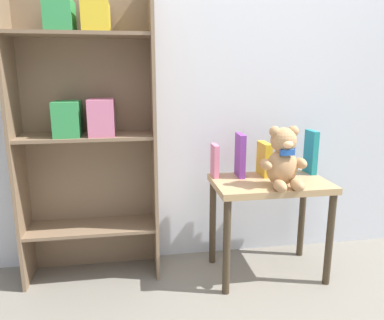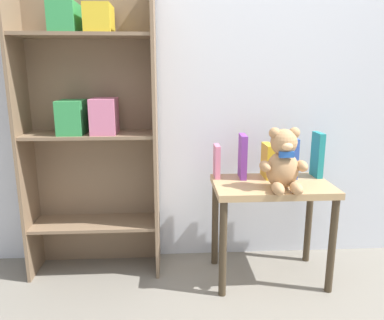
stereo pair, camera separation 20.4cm
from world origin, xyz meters
The scene contains 9 objects.
wall_back centered at (0.00, 1.47, 1.25)m, with size 4.80×0.06×2.50m.
bookshelf_side centered at (-0.85, 1.33, 0.90)m, with size 0.74×0.27×1.64m.
display_table centered at (0.14, 1.14, 0.47)m, with size 0.64×0.40×0.57m.
teddy_bear centered at (0.17, 1.03, 0.71)m, with size 0.25×0.22×0.32m.
book_standing_pink centered at (-0.15, 1.28, 0.66)m, with size 0.03×0.11×0.19m, color #D17093.
book_standing_purple centered at (0.00, 1.26, 0.69)m, with size 0.03×0.14×0.25m, color purple.
book_standing_yellow centered at (0.14, 1.26, 0.66)m, with size 0.04×0.15×0.19m, color gold.
book_standing_blue centered at (0.29, 1.25, 0.68)m, with size 0.03×0.11×0.23m, color #2D51B7.
book_standing_teal centered at (0.43, 1.26, 0.69)m, with size 0.03×0.12×0.26m, color teal.
Camera 2 is at (-0.41, -0.79, 1.17)m, focal length 35.00 mm.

